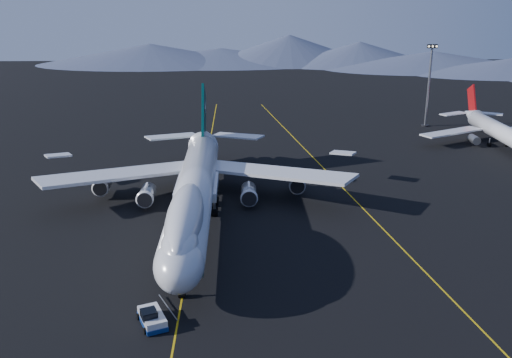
{
  "coord_description": "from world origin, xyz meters",
  "views": [
    {
      "loc": [
        7.57,
        -93.18,
        38.19
      ],
      "look_at": [
        10.77,
        4.98,
        6.0
      ],
      "focal_mm": 40.0,
      "sensor_mm": 36.0,
      "label": 1
    }
  ],
  "objects_px": {
    "boeing_747": "(195,190)",
    "service_van": "(343,176)",
    "second_jet": "(500,132)",
    "floodlight_mast": "(429,85)",
    "pushback_tug": "(152,319)"
  },
  "relations": [
    {
      "from": "boeing_747",
      "to": "service_van",
      "type": "height_order",
      "value": "boeing_747"
    },
    {
      "from": "boeing_747",
      "to": "second_jet",
      "type": "height_order",
      "value": "boeing_747"
    },
    {
      "from": "boeing_747",
      "to": "floodlight_mast",
      "type": "xyz_separation_m",
      "value": [
        63.84,
        72.71,
        6.38
      ]
    },
    {
      "from": "boeing_747",
      "to": "floodlight_mast",
      "type": "bearing_deg",
      "value": 48.72
    },
    {
      "from": "boeing_747",
      "to": "second_jet",
      "type": "xyz_separation_m",
      "value": [
        75.25,
        48.0,
        -1.8
      ]
    },
    {
      "from": "service_van",
      "to": "second_jet",
      "type": "bearing_deg",
      "value": 22.83
    },
    {
      "from": "second_jet",
      "to": "service_van",
      "type": "relative_size",
      "value": 10.33
    },
    {
      "from": "boeing_747",
      "to": "pushback_tug",
      "type": "bearing_deg",
      "value": -95.23
    },
    {
      "from": "second_jet",
      "to": "service_van",
      "type": "distance_m",
      "value": 52.05
    },
    {
      "from": "second_jet",
      "to": "floodlight_mast",
      "type": "distance_m",
      "value": 28.42
    },
    {
      "from": "floodlight_mast",
      "to": "pushback_tug",
      "type": "bearing_deg",
      "value": -122.36
    },
    {
      "from": "pushback_tug",
      "to": "floodlight_mast",
      "type": "bearing_deg",
      "value": 35.09
    },
    {
      "from": "second_jet",
      "to": "floodlight_mast",
      "type": "xyz_separation_m",
      "value": [
        -11.41,
        24.71,
        8.17
      ]
    },
    {
      "from": "second_jet",
      "to": "floodlight_mast",
      "type": "relative_size",
      "value": 1.94
    },
    {
      "from": "pushback_tug",
      "to": "boeing_747",
      "type": "bearing_deg",
      "value": 62.22
    }
  ]
}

